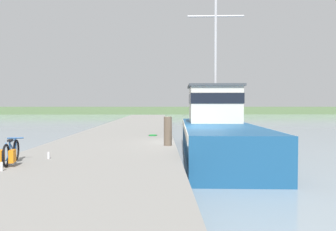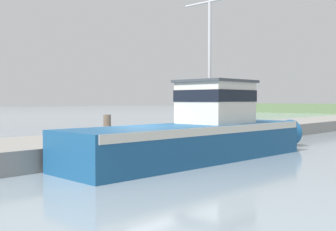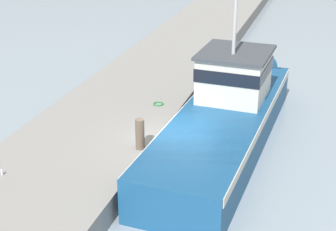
{
  "view_description": "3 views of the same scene",
  "coord_description": "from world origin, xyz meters",
  "px_view_note": "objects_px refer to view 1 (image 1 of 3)",
  "views": [
    {
      "loc": [
        -1.45,
        -13.63,
        2.46
      ],
      "look_at": [
        -1.16,
        -0.08,
        2.03
      ],
      "focal_mm": 35.0,
      "sensor_mm": 36.0,
      "label": 1
    },
    {
      "loc": [
        12.54,
        -12.12,
        2.57
      ],
      "look_at": [
        0.2,
        1.57,
        1.93
      ],
      "focal_mm": 45.0,
      "sensor_mm": 36.0,
      "label": 2
    },
    {
      "loc": [
        4.71,
        -16.08,
        9.32
      ],
      "look_at": [
        -0.73,
        1.15,
        1.43
      ],
      "focal_mm": 55.0,
      "sensor_mm": 36.0,
      "label": 3
    }
  ],
  "objects_px": {
    "fishing_boat_main": "(216,130)",
    "water_bottle_by_bike": "(2,167)",
    "mooring_post": "(168,131)",
    "bicycle_touring": "(10,153)",
    "water_bottle_on_curb": "(49,155)"
  },
  "relations": [
    {
      "from": "bicycle_touring",
      "to": "water_bottle_on_curb",
      "type": "xyz_separation_m",
      "value": [
        0.72,
        0.93,
        -0.21
      ]
    },
    {
      "from": "fishing_boat_main",
      "to": "water_bottle_on_curb",
      "type": "xyz_separation_m",
      "value": [
        -6.12,
        -6.45,
        -0.24
      ]
    },
    {
      "from": "fishing_boat_main",
      "to": "water_bottle_by_bike",
      "type": "relative_size",
      "value": 67.3
    },
    {
      "from": "fishing_boat_main",
      "to": "water_bottle_by_bike",
      "type": "height_order",
      "value": "fishing_boat_main"
    },
    {
      "from": "fishing_boat_main",
      "to": "mooring_post",
      "type": "bearing_deg",
      "value": -123.67
    },
    {
      "from": "mooring_post",
      "to": "bicycle_touring",
      "type": "bearing_deg",
      "value": -137.16
    },
    {
      "from": "water_bottle_on_curb",
      "to": "water_bottle_by_bike",
      "type": "bearing_deg",
      "value": -106.04
    },
    {
      "from": "mooring_post",
      "to": "water_bottle_by_bike",
      "type": "bearing_deg",
      "value": -130.2
    },
    {
      "from": "fishing_boat_main",
      "to": "bicycle_touring",
      "type": "relative_size",
      "value": 8.82
    },
    {
      "from": "bicycle_touring",
      "to": "water_bottle_by_bike",
      "type": "distance_m",
      "value": 0.92
    },
    {
      "from": "bicycle_touring",
      "to": "water_bottle_by_bike",
      "type": "xyz_separation_m",
      "value": [
        0.2,
        -0.88,
        -0.2
      ]
    },
    {
      "from": "bicycle_touring",
      "to": "fishing_boat_main",
      "type": "bearing_deg",
      "value": 36.29
    },
    {
      "from": "water_bottle_by_bike",
      "to": "mooring_post",
      "type": "bearing_deg",
      "value": 49.8
    },
    {
      "from": "fishing_boat_main",
      "to": "water_bottle_by_bike",
      "type": "bearing_deg",
      "value": -125.8
    },
    {
      "from": "bicycle_touring",
      "to": "mooring_post",
      "type": "height_order",
      "value": "mooring_post"
    }
  ]
}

